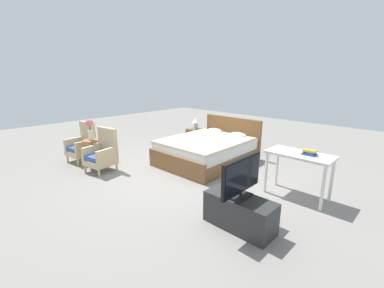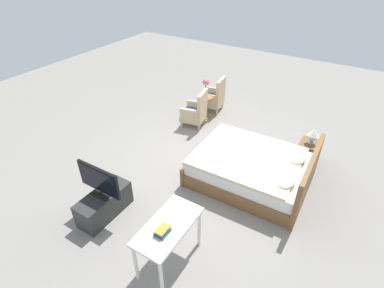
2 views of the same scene
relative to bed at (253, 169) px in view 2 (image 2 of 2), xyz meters
name	(u,v)px [view 2 (image 2 of 2)]	position (x,y,z in m)	size (l,w,h in m)	color
ground_plane	(205,165)	(0.04, -1.02, -0.30)	(16.00, 16.00, 0.00)	gray
bed	(253,169)	(0.00, 0.00, 0.00)	(1.69, 2.16, 0.96)	brown
armchair_by_window_left	(214,97)	(-2.24, -2.02, 0.08)	(0.61, 0.61, 0.92)	#CCB284
armchair_by_window_right	(196,112)	(-1.26, -2.02, 0.08)	(0.63, 0.63, 0.92)	#CCB284
side_table	(205,104)	(-1.74, -2.02, 0.08)	(0.40, 0.40, 0.60)	#936038
flower_vase	(206,86)	(-1.74, -2.02, 0.60)	(0.17, 0.17, 0.48)	silver
nightstand	(308,154)	(-1.11, 0.76, -0.04)	(0.44, 0.41, 0.52)	brown
table_lamp	(313,134)	(-1.11, 0.76, 0.44)	(0.22, 0.22, 0.33)	#9EADC6
tv_stand	(104,204)	(2.08, -1.79, -0.07)	(0.96, 0.40, 0.45)	#2D2D2D
tv_flatscreen	(99,181)	(2.09, -1.79, 0.44)	(0.20, 0.82, 0.55)	black
vanity_desk	(168,231)	(2.26, -0.33, 0.35)	(1.04, 0.52, 0.77)	silver
book_stack	(162,231)	(2.40, -0.32, 0.51)	(0.21, 0.16, 0.09)	#284C8E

